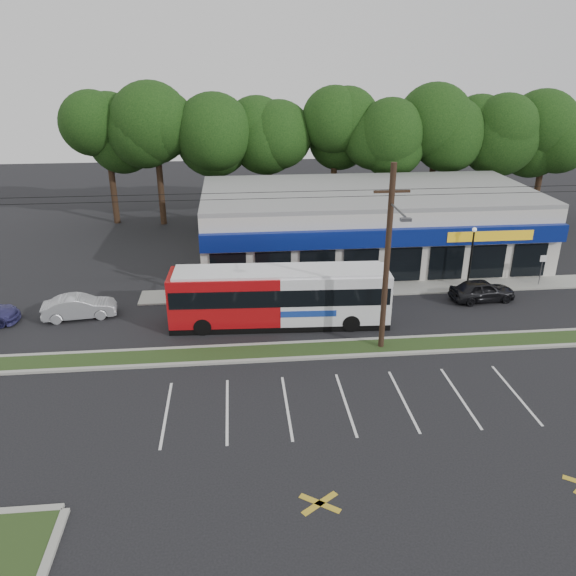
% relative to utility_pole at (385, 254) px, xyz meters
% --- Properties ---
extents(ground, '(120.00, 120.00, 0.00)m').
position_rel_utility_pole_xyz_m(ground, '(-2.83, -0.93, -5.41)').
color(ground, black).
rests_on(ground, ground).
extents(grass_strip, '(40.00, 1.60, 0.12)m').
position_rel_utility_pole_xyz_m(grass_strip, '(-2.83, 0.07, -5.35)').
color(grass_strip, '#223616').
rests_on(grass_strip, ground).
extents(curb_south, '(40.00, 0.25, 0.14)m').
position_rel_utility_pole_xyz_m(curb_south, '(-2.83, -0.78, -5.34)').
color(curb_south, '#9E9E93').
rests_on(curb_south, ground).
extents(curb_north, '(40.00, 0.25, 0.14)m').
position_rel_utility_pole_xyz_m(curb_north, '(-2.83, 0.92, -5.34)').
color(curb_north, '#9E9E93').
rests_on(curb_north, ground).
extents(sidewalk, '(32.00, 2.20, 0.10)m').
position_rel_utility_pole_xyz_m(sidewalk, '(2.17, 8.07, -5.36)').
color(sidewalk, '#9E9E93').
rests_on(sidewalk, ground).
extents(strip_mall, '(25.00, 12.55, 5.30)m').
position_rel_utility_pole_xyz_m(strip_mall, '(2.67, 14.99, -2.76)').
color(strip_mall, '#BBB9AE').
rests_on(strip_mall, ground).
extents(utility_pole, '(50.00, 2.77, 10.00)m').
position_rel_utility_pole_xyz_m(utility_pole, '(0.00, 0.00, 0.00)').
color(utility_pole, black).
rests_on(utility_pole, ground).
extents(lamp_post, '(0.30, 0.30, 4.25)m').
position_rel_utility_pole_xyz_m(lamp_post, '(8.17, 7.87, -2.74)').
color(lamp_post, black).
rests_on(lamp_post, ground).
extents(sign_post, '(0.45, 0.10, 2.23)m').
position_rel_utility_pole_xyz_m(sign_post, '(13.17, 7.65, -3.86)').
color(sign_post, '#59595E').
rests_on(sign_post, ground).
extents(tree_line, '(46.76, 6.76, 11.83)m').
position_rel_utility_pole_xyz_m(tree_line, '(1.17, 25.07, 3.00)').
color(tree_line, black).
rests_on(tree_line, ground).
extents(metrobus, '(12.79, 3.22, 3.41)m').
position_rel_utility_pole_xyz_m(metrobus, '(-5.04, 3.57, -3.61)').
color(metrobus, '#AF0D11').
rests_on(metrobus, ground).
extents(car_dark, '(4.29, 2.06, 1.41)m').
position_rel_utility_pole_xyz_m(car_dark, '(8.21, 5.66, -4.71)').
color(car_dark, black).
rests_on(car_dark, ground).
extents(car_silver, '(4.43, 2.09, 1.40)m').
position_rel_utility_pole_xyz_m(car_silver, '(-16.99, 5.56, -4.71)').
color(car_silver, '#AAADB2').
rests_on(car_silver, ground).
extents(pedestrian_a, '(0.65, 0.65, 1.53)m').
position_rel_utility_pole_xyz_m(pedestrian_a, '(1.26, 7.47, -4.65)').
color(pedestrian_a, white).
rests_on(pedestrian_a, ground).
extents(pedestrian_b, '(1.00, 0.92, 1.66)m').
position_rel_utility_pole_xyz_m(pedestrian_b, '(-0.50, 7.57, -4.59)').
color(pedestrian_b, silver).
rests_on(pedestrian_b, ground).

